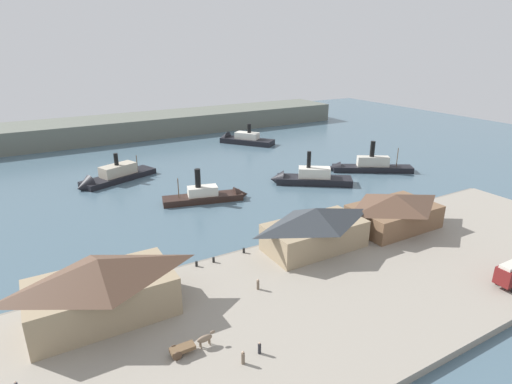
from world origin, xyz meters
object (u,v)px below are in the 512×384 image
object	(u,v)px
ferry_shed_customs_shed	(101,287)
ferry_approaching_west	(241,139)
ferry_shed_east_terminal	(315,228)
ferry_outer_harbor	(110,178)
pedestrian_walking_west	(258,285)
mooring_post_center_west	(196,264)
ferry_moored_west	(212,195)
mooring_post_center_east	(214,260)
ferry_mid_harbor	(364,166)
ferry_shed_central_terminal	(394,211)
mooring_post_west	(244,251)
ferry_near_quay	(305,178)
pedestrian_walking_east	(259,348)
pedestrian_by_tram	(243,358)
horse_cart	(191,345)

from	to	relation	value
ferry_shed_customs_shed	ferry_approaching_west	distance (m)	110.20
ferry_shed_east_terminal	ferry_outer_harbor	distance (m)	66.01
ferry_shed_east_terminal	pedestrian_walking_west	world-z (taller)	ferry_shed_east_terminal
mooring_post_center_west	ferry_moored_west	world-z (taller)	ferry_moored_west
mooring_post_center_east	ferry_mid_harbor	xyz separation A→B (m)	(63.32, 29.60, -0.12)
ferry_shed_customs_shed	ferry_mid_harbor	xyz separation A→B (m)	(82.47, 35.43, -4.12)
ferry_shed_central_terminal	ferry_outer_harbor	size ratio (longest dim) A/B	0.74
ferry_approaching_west	ferry_moored_west	xyz separation A→B (m)	(-35.21, -51.03, -0.10)
ferry_shed_customs_shed	ferry_mid_harbor	size ratio (longest dim) A/B	0.80
ferry_outer_harbor	mooring_post_west	bearing A→B (deg)	-78.17
ferry_outer_harbor	ferry_near_quay	distance (m)	54.37
pedestrian_walking_east	ferry_outer_harbor	size ratio (longest dim) A/B	0.07
pedestrian_by_tram	ferry_mid_harbor	size ratio (longest dim) A/B	0.07
pedestrian_walking_west	ferry_approaching_west	bearing A→B (deg)	63.51
mooring_post_center_east	horse_cart	bearing A→B (deg)	-121.63
ferry_approaching_west	horse_cart	bearing A→B (deg)	-120.96
ferry_outer_harbor	pedestrian_walking_east	bearing A→B (deg)	-89.00
ferry_outer_harbor	ferry_approaching_west	bearing A→B (deg)	24.07
ferry_shed_central_terminal	ferry_mid_harbor	bearing A→B (deg)	53.74
mooring_post_center_west	ferry_mid_harbor	bearing A→B (deg)	23.88
ferry_shed_east_terminal	mooring_post_center_east	xyz separation A→B (m)	(-18.29, 4.38, -3.57)
pedestrian_by_tram	pedestrian_walking_east	xyz separation A→B (m)	(2.54, 0.50, -0.07)
ferry_approaching_west	ferry_near_quay	size ratio (longest dim) A/B	1.01
mooring_post_center_east	ferry_moored_west	size ratio (longest dim) A/B	0.04
horse_cart	ferry_approaching_west	distance (m)	116.22
ferry_near_quay	mooring_post_center_west	bearing A→B (deg)	-146.59
pedestrian_by_tram	ferry_approaching_west	distance (m)	118.38
ferry_outer_harbor	ferry_approaching_west	size ratio (longest dim) A/B	1.10
horse_cart	ferry_mid_harbor	size ratio (longest dim) A/B	0.24
ferry_shed_central_terminal	mooring_post_center_east	distance (m)	38.41
ferry_shed_central_terminal	ferry_moored_west	world-z (taller)	ferry_moored_west
ferry_shed_central_terminal	mooring_post_center_west	size ratio (longest dim) A/B	19.63
ferry_shed_east_terminal	ferry_shed_central_terminal	distance (m)	19.68
ferry_shed_east_terminal	mooring_post_center_west	distance (m)	22.14
ferry_outer_harbor	ferry_moored_west	size ratio (longest dim) A/B	1.11
ferry_shed_east_terminal	ferry_approaching_west	distance (m)	90.75
pedestrian_walking_west	ferry_moored_west	distance (m)	42.44
ferry_moored_west	horse_cart	bearing A→B (deg)	-116.80
ferry_shed_customs_shed	mooring_post_center_east	bearing A→B (deg)	16.94
pedestrian_walking_west	mooring_post_center_east	size ratio (longest dim) A/B	1.96
ferry_shed_central_terminal	mooring_post_west	size ratio (longest dim) A/B	19.63
pedestrian_by_tram	ferry_approaching_west	bearing A→B (deg)	62.17
ferry_shed_central_terminal	pedestrian_walking_east	distance (m)	46.07
mooring_post_center_west	horse_cart	bearing A→B (deg)	-114.00
ferry_approaching_west	ferry_moored_west	distance (m)	62.00
ferry_shed_customs_shed	mooring_post_west	world-z (taller)	ferry_shed_customs_shed
pedestrian_walking_west	ferry_outer_harbor	world-z (taller)	ferry_outer_harbor
ferry_approaching_west	ferry_near_quay	distance (m)	52.36
mooring_post_center_east	ferry_mid_harbor	size ratio (longest dim) A/B	0.04
pedestrian_by_tram	ferry_outer_harbor	world-z (taller)	ferry_outer_harbor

